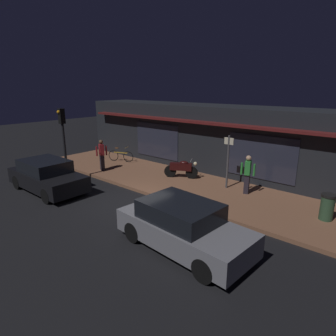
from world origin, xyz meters
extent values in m
plane|color=black|center=(0.00, 0.00, 0.00)|extent=(60.00, 60.00, 0.00)
cube|color=brown|center=(0.00, 3.00, 0.07)|extent=(18.00, 4.00, 0.15)
cube|color=black|center=(0.00, 6.40, 1.80)|extent=(18.00, 2.80, 3.60)
cube|color=#262838|center=(-3.20, 4.98, 1.50)|extent=(3.20, 0.04, 2.00)
cube|color=#262838|center=(3.20, 4.98, 1.50)|extent=(3.20, 0.04, 2.00)
cube|color=#591919|center=(0.00, 4.75, 2.85)|extent=(16.20, 0.50, 0.12)
cylinder|color=black|center=(-0.79, 3.35, 0.45)|extent=(0.59, 0.38, 0.60)
cylinder|color=black|center=(0.20, 3.85, 0.45)|extent=(0.59, 0.38, 0.60)
cube|color=black|center=(-0.29, 3.60, 0.73)|extent=(1.11, 0.75, 0.36)
ellipsoid|color=black|center=(-0.16, 3.67, 0.93)|extent=(0.50, 0.41, 0.20)
sphere|color=#F9EDB7|center=(0.35, 3.93, 0.93)|extent=(0.18, 0.18, 0.18)
cylinder|color=gray|center=(0.17, 3.84, 1.10)|extent=(0.28, 0.50, 0.03)
torus|color=black|center=(-5.56, 3.59, 0.48)|extent=(0.63, 0.29, 0.66)
torus|color=black|center=(-4.63, 3.97, 0.48)|extent=(0.63, 0.29, 0.66)
cube|color=#B78C2D|center=(-5.10, 3.78, 0.70)|extent=(0.85, 0.38, 0.06)
cube|color=brown|center=(-5.33, 3.69, 0.97)|extent=(0.22, 0.15, 0.06)
cylinder|color=#B78C2D|center=(-4.71, 3.94, 1.05)|extent=(0.18, 0.40, 0.02)
cube|color=#28232D|center=(-4.45, 1.91, 0.57)|extent=(0.34, 0.29, 0.85)
cube|color=maroon|center=(-4.45, 1.91, 1.29)|extent=(0.44, 0.35, 0.58)
sphere|color=brown|center=(-4.45, 1.91, 1.71)|extent=(0.22, 0.22, 0.22)
cylinder|color=maroon|center=(-4.34, 2.15, 1.22)|extent=(0.12, 0.12, 0.52)
cylinder|color=maroon|center=(-4.55, 1.67, 1.22)|extent=(0.12, 0.12, 0.52)
cube|color=#28232D|center=(3.19, 3.73, 0.57)|extent=(0.27, 0.32, 0.85)
cube|color=#2D8C38|center=(3.19, 3.73, 1.29)|extent=(0.32, 0.43, 0.58)
sphere|color=tan|center=(3.19, 3.73, 1.71)|extent=(0.22, 0.22, 0.22)
cylinder|color=#2D8C38|center=(2.94, 3.66, 1.22)|extent=(0.11, 0.11, 0.52)
cylinder|color=#2D8C38|center=(3.44, 3.80, 1.22)|extent=(0.11, 0.11, 0.52)
cylinder|color=#47474C|center=(2.20, 3.78, 1.35)|extent=(0.09, 0.09, 2.40)
cube|color=beige|center=(2.20, 3.78, 2.30)|extent=(0.44, 0.03, 0.30)
cylinder|color=#2D4C33|center=(6.44, 3.13, 0.57)|extent=(0.44, 0.44, 0.85)
cylinder|color=black|center=(6.44, 3.13, 1.04)|extent=(0.48, 0.48, 0.08)
cylinder|color=black|center=(-4.41, -0.25, 1.80)|extent=(0.12, 0.12, 3.60)
cube|color=black|center=(-4.41, -0.25, 3.25)|extent=(0.24, 0.24, 0.70)
sphere|color=orange|center=(-4.41, -0.38, 3.45)|extent=(0.16, 0.16, 0.16)
cylinder|color=black|center=(-2.61, -0.69, 0.32)|extent=(0.64, 0.22, 0.64)
cylinder|color=black|center=(-2.60, -2.25, 0.32)|extent=(0.64, 0.22, 0.64)
cylinder|color=black|center=(-5.31, -0.71, 0.32)|extent=(0.64, 0.22, 0.64)
cylinder|color=black|center=(-5.30, -2.27, 0.32)|extent=(0.64, 0.22, 0.64)
cube|color=black|center=(-3.96, -1.48, 0.55)|extent=(4.11, 1.79, 0.68)
cube|color=black|center=(-4.11, -1.48, 1.10)|extent=(2.21, 1.61, 0.64)
cylinder|color=black|center=(5.08, -0.65, 0.32)|extent=(0.65, 0.26, 0.64)
cylinder|color=black|center=(4.96, -2.21, 0.32)|extent=(0.65, 0.26, 0.64)
cylinder|color=black|center=(2.38, -0.46, 0.32)|extent=(0.65, 0.26, 0.64)
cylinder|color=black|center=(2.27, -2.01, 0.32)|extent=(0.65, 0.26, 0.64)
cube|color=slate|center=(3.67, -1.33, 0.55)|extent=(4.21, 2.05, 0.68)
cube|color=black|center=(3.52, -1.32, 1.10)|extent=(2.31, 1.75, 0.64)
camera|label=1|loc=(8.22, -7.35, 4.62)|focal=30.83mm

